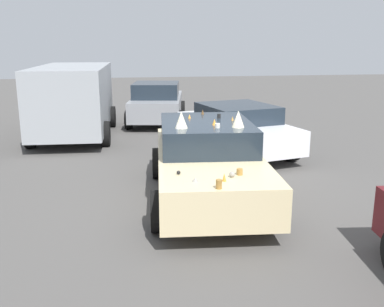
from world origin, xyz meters
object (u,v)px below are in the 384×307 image
(art_car_decorated, at_px, (207,160))
(parked_sedan_row_back_center, at_px, (236,128))
(parked_sedan_far_left, at_px, (157,103))
(parked_van_behind_left, at_px, (74,97))

(art_car_decorated, bearing_deg, parked_sedan_row_back_center, 161.47)
(parked_sedan_far_left, xyz_separation_m, parked_sedan_row_back_center, (-4.92, -1.64, -0.06))
(parked_van_behind_left, relative_size, parked_sedan_far_left, 1.21)
(parked_van_behind_left, distance_m, parked_sedan_far_left, 3.38)
(parked_sedan_far_left, distance_m, parked_sedan_row_back_center, 5.19)
(art_car_decorated, height_order, parked_van_behind_left, parked_van_behind_left)
(parked_sedan_row_back_center, bearing_deg, art_car_decorated, 143.06)
(parked_van_behind_left, bearing_deg, parked_sedan_row_back_center, -121.56)
(art_car_decorated, relative_size, parked_sedan_far_left, 1.12)
(parked_van_behind_left, xyz_separation_m, parked_sedan_far_left, (1.91, -2.75, -0.48))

